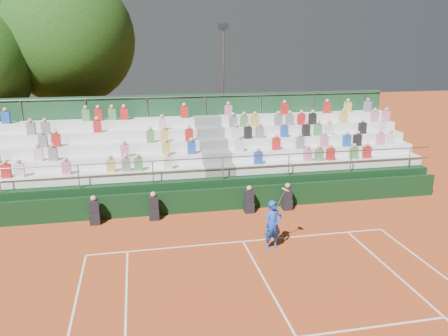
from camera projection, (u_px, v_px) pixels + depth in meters
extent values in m
plane|color=#AE461D|center=(243.00, 242.00, 15.84)|extent=(90.00, 90.00, 0.00)
cube|color=white|center=(243.00, 241.00, 15.84)|extent=(11.00, 0.06, 0.01)
cube|color=white|center=(269.00, 288.00, 12.83)|extent=(0.06, 6.40, 0.01)
cube|color=black|center=(225.00, 199.00, 18.72)|extent=(20.00, 0.15, 1.00)
cube|color=black|center=(95.00, 219.00, 17.35)|extent=(0.40, 0.40, 0.44)
cube|color=black|center=(94.00, 207.00, 17.22)|extent=(0.38, 0.25, 0.55)
sphere|color=tan|center=(93.00, 198.00, 17.12)|extent=(0.22, 0.22, 0.22)
cube|color=black|center=(154.00, 214.00, 17.79)|extent=(0.40, 0.40, 0.44)
cube|color=black|center=(154.00, 203.00, 17.66)|extent=(0.38, 0.25, 0.55)
sphere|color=tan|center=(153.00, 194.00, 17.56)|extent=(0.22, 0.22, 0.22)
cube|color=black|center=(249.00, 207.00, 18.55)|extent=(0.40, 0.40, 0.44)
cube|color=black|center=(249.00, 197.00, 18.42)|extent=(0.38, 0.25, 0.55)
sphere|color=tan|center=(249.00, 188.00, 18.32)|extent=(0.22, 0.22, 0.22)
cube|color=black|center=(287.00, 204.00, 18.87)|extent=(0.40, 0.40, 0.44)
cube|color=black|center=(287.00, 194.00, 18.74)|extent=(0.38, 0.25, 0.55)
sphere|color=tan|center=(288.00, 186.00, 18.64)|extent=(0.22, 0.22, 0.22)
cube|color=black|center=(213.00, 176.00, 21.62)|extent=(20.00, 5.20, 1.20)
cube|color=white|center=(97.00, 176.00, 18.80)|extent=(9.30, 0.85, 0.42)
cube|color=white|center=(329.00, 163.00, 20.83)|extent=(9.30, 0.85, 0.42)
cube|color=slate|center=(219.00, 170.00, 19.82)|extent=(1.40, 0.85, 0.42)
cube|color=white|center=(98.00, 162.00, 19.49)|extent=(9.30, 0.85, 0.42)
cube|color=white|center=(322.00, 151.00, 21.52)|extent=(9.30, 0.85, 0.42)
cube|color=slate|center=(216.00, 156.00, 20.50)|extent=(1.40, 0.85, 0.42)
cube|color=white|center=(99.00, 148.00, 20.17)|extent=(9.30, 0.85, 0.42)
cube|color=white|center=(316.00, 139.00, 22.20)|extent=(9.30, 0.85, 0.42)
cube|color=slate|center=(213.00, 143.00, 21.19)|extent=(1.40, 0.85, 0.42)
cube|color=white|center=(99.00, 136.00, 20.86)|extent=(9.30, 0.85, 0.42)
cube|color=white|center=(310.00, 128.00, 22.89)|extent=(9.30, 0.85, 0.42)
cube|color=slate|center=(210.00, 132.00, 21.87)|extent=(1.40, 0.85, 0.42)
cube|color=white|center=(100.00, 124.00, 21.54)|extent=(9.30, 0.85, 0.42)
cube|color=white|center=(304.00, 117.00, 23.57)|extent=(9.30, 0.85, 0.42)
cube|color=slate|center=(207.00, 120.00, 22.56)|extent=(1.40, 0.85, 0.42)
cube|color=#1A4427|center=(205.00, 135.00, 23.30)|extent=(20.00, 0.12, 4.40)
cylinder|color=gray|center=(223.00, 158.00, 18.77)|extent=(20.00, 0.05, 0.05)
cylinder|color=gray|center=(205.00, 96.00, 22.63)|extent=(20.00, 0.05, 0.05)
cube|color=red|center=(6.00, 171.00, 17.85)|extent=(0.36, 0.24, 0.56)
cube|color=silver|center=(20.00, 170.00, 17.95)|extent=(0.36, 0.24, 0.56)
cube|color=pink|center=(66.00, 168.00, 18.30)|extent=(0.36, 0.24, 0.56)
cube|color=gold|center=(111.00, 166.00, 18.64)|extent=(0.36, 0.24, 0.56)
cube|color=slate|center=(126.00, 165.00, 18.76)|extent=(0.36, 0.24, 0.56)
cube|color=#4C8C4C|center=(139.00, 164.00, 18.86)|extent=(0.36, 0.24, 0.56)
cube|color=silver|center=(168.00, 163.00, 19.10)|extent=(0.36, 0.24, 0.56)
cube|color=silver|center=(38.00, 155.00, 18.75)|extent=(0.36, 0.24, 0.56)
cube|color=slate|center=(53.00, 154.00, 18.86)|extent=(0.36, 0.24, 0.56)
cube|color=pink|center=(125.00, 151.00, 19.44)|extent=(0.36, 0.24, 0.56)
cube|color=gold|center=(166.00, 149.00, 19.79)|extent=(0.36, 0.24, 0.56)
cube|color=#1E4CB2|center=(192.00, 148.00, 20.01)|extent=(0.36, 0.24, 0.56)
cube|color=slate|center=(43.00, 141.00, 19.45)|extent=(0.36, 0.24, 0.56)
cube|color=red|center=(56.00, 140.00, 19.55)|extent=(0.36, 0.24, 0.56)
cube|color=#4C8C4C|center=(150.00, 137.00, 20.35)|extent=(0.36, 0.24, 0.56)
cube|color=gold|center=(165.00, 136.00, 20.47)|extent=(0.36, 0.24, 0.56)
cube|color=red|center=(189.00, 135.00, 20.69)|extent=(0.36, 0.24, 0.56)
cube|color=slate|center=(31.00, 129.00, 20.02)|extent=(0.36, 0.24, 0.56)
cube|color=slate|center=(45.00, 128.00, 20.13)|extent=(0.36, 0.24, 0.56)
cube|color=red|center=(97.00, 126.00, 20.57)|extent=(0.36, 0.24, 0.56)
cube|color=silver|center=(162.00, 124.00, 21.15)|extent=(0.36, 0.24, 0.56)
cube|color=#1E4CB2|center=(6.00, 118.00, 20.47)|extent=(0.36, 0.24, 0.56)
cube|color=#4C8C4C|center=(86.00, 115.00, 21.15)|extent=(0.36, 0.24, 0.56)
cube|color=red|center=(98.00, 115.00, 21.26)|extent=(0.36, 0.24, 0.56)
cube|color=#4C8C4C|center=(112.00, 114.00, 21.39)|extent=(0.36, 0.24, 0.56)
cube|color=red|center=(124.00, 114.00, 21.50)|extent=(0.36, 0.24, 0.56)
cube|color=red|center=(184.00, 112.00, 22.06)|extent=(0.36, 0.24, 0.56)
cube|color=#1E4CB2|center=(258.00, 158.00, 19.88)|extent=(0.36, 0.24, 0.56)
cube|color=pink|center=(308.00, 155.00, 20.33)|extent=(0.36, 0.24, 0.56)
cube|color=#4C8C4C|center=(319.00, 155.00, 20.44)|extent=(0.36, 0.24, 0.56)
cube|color=red|center=(330.00, 154.00, 20.55)|extent=(0.36, 0.24, 0.56)
cube|color=#4C8C4C|center=(354.00, 153.00, 20.77)|extent=(0.36, 0.24, 0.56)
cube|color=red|center=(367.00, 152.00, 20.90)|extent=(0.36, 0.24, 0.56)
cube|color=silver|center=(240.00, 146.00, 20.44)|extent=(0.36, 0.24, 0.56)
cube|color=red|center=(276.00, 144.00, 20.78)|extent=(0.36, 0.24, 0.56)
cube|color=slate|center=(300.00, 143.00, 21.01)|extent=(0.36, 0.24, 0.56)
cube|color=pink|center=(324.00, 142.00, 21.24)|extent=(0.36, 0.24, 0.56)
cube|color=#1E4CB2|center=(347.00, 141.00, 21.47)|extent=(0.36, 0.24, 0.56)
cube|color=black|center=(357.00, 140.00, 21.57)|extent=(0.36, 0.24, 0.56)
cube|color=pink|center=(380.00, 139.00, 21.81)|extent=(0.36, 0.24, 0.56)
cube|color=silver|center=(390.00, 139.00, 21.92)|extent=(0.36, 0.24, 0.56)
cube|color=silver|center=(236.00, 133.00, 21.13)|extent=(0.36, 0.24, 0.56)
cube|color=black|center=(248.00, 133.00, 21.24)|extent=(0.36, 0.24, 0.56)
cube|color=slate|center=(260.00, 132.00, 21.35)|extent=(0.36, 0.24, 0.56)
cube|color=#1E4CB2|center=(284.00, 131.00, 21.59)|extent=(0.36, 0.24, 0.56)
cube|color=black|center=(306.00, 130.00, 21.81)|extent=(0.36, 0.24, 0.56)
cube|color=#4C8C4C|center=(318.00, 130.00, 21.93)|extent=(0.36, 0.24, 0.56)
cube|color=silver|center=(329.00, 129.00, 22.04)|extent=(0.36, 0.24, 0.56)
cube|color=black|center=(362.00, 128.00, 22.39)|extent=(0.36, 0.24, 0.56)
cube|color=silver|center=(382.00, 127.00, 22.60)|extent=(0.36, 0.24, 0.56)
cube|color=slate|center=(233.00, 122.00, 21.82)|extent=(0.36, 0.24, 0.56)
cube|color=#4C8C4C|center=(244.00, 121.00, 21.93)|extent=(0.36, 0.24, 0.56)
cube|color=gold|center=(255.00, 121.00, 22.03)|extent=(0.36, 0.24, 0.56)
cube|color=slate|center=(278.00, 120.00, 22.27)|extent=(0.36, 0.24, 0.56)
cube|color=slate|center=(290.00, 120.00, 22.38)|extent=(0.36, 0.24, 0.56)
cube|color=red|center=(301.00, 119.00, 22.50)|extent=(0.36, 0.24, 0.56)
cube|color=black|center=(312.00, 119.00, 22.62)|extent=(0.36, 0.24, 0.56)
cube|color=gold|center=(343.00, 118.00, 22.95)|extent=(0.36, 0.24, 0.56)
cube|color=pink|center=(375.00, 117.00, 23.29)|extent=(0.36, 0.24, 0.56)
cube|color=pink|center=(386.00, 116.00, 23.42)|extent=(0.36, 0.24, 0.56)
cube|color=pink|center=(228.00, 111.00, 22.49)|extent=(0.36, 0.24, 0.56)
cube|color=red|center=(284.00, 109.00, 23.07)|extent=(0.36, 0.24, 0.56)
cube|color=red|center=(327.00, 108.00, 23.52)|extent=(0.36, 0.24, 0.56)
cube|color=gold|center=(348.00, 107.00, 23.75)|extent=(0.36, 0.24, 0.56)
cube|color=slate|center=(367.00, 107.00, 23.98)|extent=(0.36, 0.24, 0.56)
imported|color=#1746B0|center=(273.00, 225.00, 15.09)|extent=(0.71, 0.54, 1.76)
cylinder|color=gray|center=(281.00, 198.00, 14.87)|extent=(0.26, 0.03, 0.51)
cylinder|color=#E5D866|center=(285.00, 190.00, 14.81)|extent=(0.26, 0.28, 0.14)
cylinder|color=#382214|center=(77.00, 127.00, 26.25)|extent=(0.50, 0.50, 4.17)
sphere|color=#16370F|center=(68.00, 39.00, 24.85)|extent=(7.50, 7.50, 7.50)
cylinder|color=gray|center=(223.00, 93.00, 27.87)|extent=(0.16, 0.16, 7.75)
cube|color=black|center=(223.00, 26.00, 26.75)|extent=(0.60, 0.25, 0.35)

